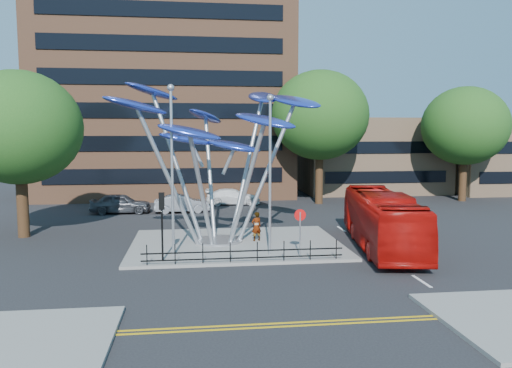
{
  "coord_description": "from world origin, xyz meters",
  "views": [
    {
      "loc": [
        -3.43,
        -22.3,
        6.55
      ],
      "look_at": [
        -0.1,
        4.0,
        3.78
      ],
      "focal_mm": 35.0,
      "sensor_mm": 36.0,
      "label": 1
    }
  ],
  "objects": [
    {
      "name": "traffic_light_island",
      "position": [
        -5.0,
        2.5,
        2.61
      ],
      "size": [
        0.28,
        0.18,
        3.42
      ],
      "color": "black",
      "rests_on": "traffic_island"
    },
    {
      "name": "low_building_far",
      "position": [
        30.0,
        28.0,
        3.5
      ],
      "size": [
        12.0,
        8.0,
        7.0
      ],
      "primitive_type": "cube",
      "color": "tan",
      "rests_on": "ground"
    },
    {
      "name": "street_lamp_right",
      "position": [
        0.5,
        3.0,
        5.09
      ],
      "size": [
        0.36,
        0.36,
        8.3
      ],
      "color": "#9EA0A5",
      "rests_on": "traffic_island"
    },
    {
      "name": "parked_car_right",
      "position": [
        0.11,
        22.35,
        0.71
      ],
      "size": [
        5.0,
        2.23,
        1.43
      ],
      "primitive_type": "imported",
      "rotation": [
        0.0,
        0.0,
        1.52
      ],
      "color": "white",
      "rests_on": "ground"
    },
    {
      "name": "street_lamp_left",
      "position": [
        -4.5,
        3.5,
        5.36
      ],
      "size": [
        0.36,
        0.36,
        8.8
      ],
      "color": "#9EA0A5",
      "rests_on": "traffic_island"
    },
    {
      "name": "leaf_sculpture",
      "position": [
        -2.07,
        6.68,
        6.87
      ],
      "size": [
        12.72,
        9.54,
        9.51
      ],
      "color": "#9EA0A5",
      "rests_on": "traffic_island"
    },
    {
      "name": "tree_far",
      "position": [
        22.0,
        22.0,
        7.11
      ],
      "size": [
        8.0,
        8.0,
        10.81
      ],
      "color": "black",
      "rests_on": "ground"
    },
    {
      "name": "pedestrian",
      "position": [
        0.23,
        6.41,
        1.01
      ],
      "size": [
        0.74,
        0.61,
        1.72
      ],
      "primitive_type": "imported",
      "rotation": [
        0.0,
        0.0,
        3.52
      ],
      "color": "gray",
      "rests_on": "traffic_island"
    },
    {
      "name": "brick_tower",
      "position": [
        -6.0,
        32.0,
        15.0
      ],
      "size": [
        25.0,
        15.0,
        30.0
      ],
      "primitive_type": "cube",
      "color": "brown",
      "rests_on": "ground"
    },
    {
      "name": "double_yellow_near",
      "position": [
        0.0,
        -6.0,
        0.01
      ],
      "size": [
        40.0,
        0.12,
        0.01
      ],
      "primitive_type": "cube",
      "color": "gold",
      "rests_on": "ground"
    },
    {
      "name": "pedestrian_railing_front",
      "position": [
        -1.0,
        1.7,
        0.55
      ],
      "size": [
        10.0,
        0.06,
        1.0
      ],
      "color": "black",
      "rests_on": "traffic_island"
    },
    {
      "name": "traffic_island",
      "position": [
        -1.0,
        6.0,
        0.07
      ],
      "size": [
        12.0,
        9.0,
        0.15
      ],
      "primitive_type": "cube",
      "color": "slate",
      "rests_on": "ground"
    },
    {
      "name": "tree_left",
      "position": [
        -14.0,
        10.0,
        6.79
      ],
      "size": [
        7.6,
        7.6,
        10.32
      ],
      "color": "black",
      "rests_on": "ground"
    },
    {
      "name": "ground",
      "position": [
        0.0,
        0.0,
        0.0
      ],
      "size": [
        120.0,
        120.0,
        0.0
      ],
      "primitive_type": "plane",
      "color": "black",
      "rests_on": "ground"
    },
    {
      "name": "double_yellow_far",
      "position": [
        0.0,
        -6.3,
        0.01
      ],
      "size": [
        40.0,
        0.12,
        0.01
      ],
      "primitive_type": "cube",
      "color": "gold",
      "rests_on": "ground"
    },
    {
      "name": "no_entry_sign_island",
      "position": [
        2.0,
        2.52,
        1.82
      ],
      "size": [
        0.6,
        0.1,
        2.45
      ],
      "color": "#9EA0A5",
      "rests_on": "traffic_island"
    },
    {
      "name": "parked_car_mid",
      "position": [
        -4.39,
        18.39,
        0.73
      ],
      "size": [
        4.53,
        1.81,
        1.46
      ],
      "primitive_type": "imported",
      "rotation": [
        0.0,
        0.0,
        1.63
      ],
      "color": "#B8B9C1",
      "rests_on": "ground"
    },
    {
      "name": "parked_car_left",
      "position": [
        -9.28,
        18.6,
        0.81
      ],
      "size": [
        4.8,
        1.98,
        1.63
      ],
      "primitive_type": "imported",
      "rotation": [
        0.0,
        0.0,
        1.56
      ],
      "color": "#44454C",
      "rests_on": "ground"
    },
    {
      "name": "low_building_near",
      "position": [
        16.0,
        30.0,
        4.0
      ],
      "size": [
        15.0,
        8.0,
        8.0
      ],
      "primitive_type": "cube",
      "color": "tan",
      "rests_on": "ground"
    },
    {
      "name": "red_bus",
      "position": [
        7.13,
        4.38,
        1.59
      ],
      "size": [
        4.48,
        11.69,
        3.18
      ],
      "primitive_type": "imported",
      "rotation": [
        0.0,
        0.0,
        -0.16
      ],
      "color": "#A30B07",
      "rests_on": "ground"
    },
    {
      "name": "tree_right",
      "position": [
        8.0,
        22.0,
        8.04
      ],
      "size": [
        8.8,
        8.8,
        12.11
      ],
      "color": "black",
      "rests_on": "ground"
    }
  ]
}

